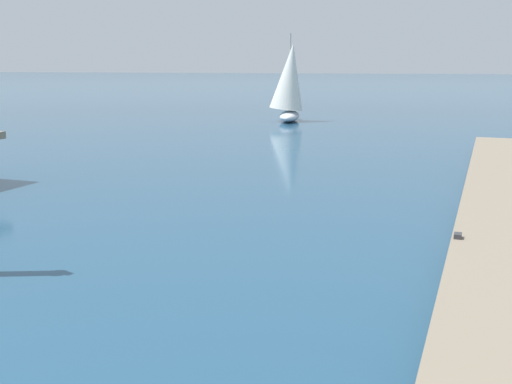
{
  "coord_description": "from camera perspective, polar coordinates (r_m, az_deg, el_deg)",
  "views": [
    {
      "loc": [
        5.13,
        -1.52,
        3.27
      ],
      "look_at": [
        2.8,
        7.31,
        1.4
      ],
      "focal_mm": 44.39,
      "sensor_mm": 36.0,
      "label": 1
    }
  ],
  "objects": [
    {
      "name": "distant_sailboat",
      "position": [
        36.08,
        3.04,
        9.8
      ],
      "size": [
        2.47,
        3.88,
        4.88
      ],
      "color": "silver",
      "rests_on": "ground"
    },
    {
      "name": "floating_dock",
      "position": [
        15.2,
        21.55,
        -0.27
      ],
      "size": [
        3.9,
        22.21,
        0.53
      ],
      "color": "gray",
      "rests_on": "ground"
    }
  ]
}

